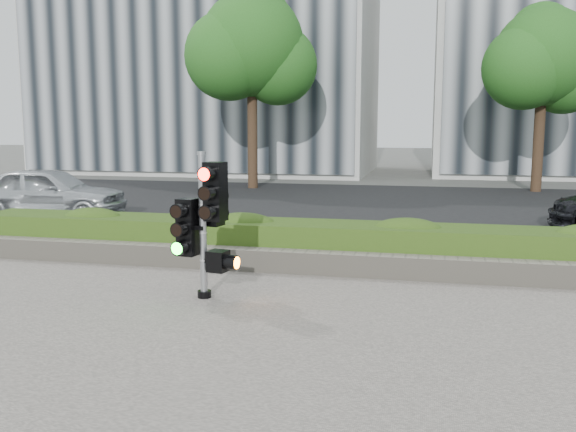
# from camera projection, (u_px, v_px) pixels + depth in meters

# --- Properties ---
(ground) EXTENTS (120.00, 120.00, 0.00)m
(ground) POSITION_uv_depth(u_px,v_px,m) (277.00, 311.00, 7.57)
(ground) COLOR #51514C
(ground) RESTS_ON ground
(sidewalk) EXTENTS (16.00, 11.00, 0.03)m
(sidewalk) POSITION_uv_depth(u_px,v_px,m) (206.00, 395.00, 5.15)
(sidewalk) COLOR #9E9389
(sidewalk) RESTS_ON ground
(road) EXTENTS (60.00, 13.00, 0.02)m
(road) POSITION_uv_depth(u_px,v_px,m) (362.00, 207.00, 17.21)
(road) COLOR black
(road) RESTS_ON ground
(curb) EXTENTS (60.00, 0.25, 0.12)m
(curb) POSITION_uv_depth(u_px,v_px,m) (320.00, 254.00, 10.60)
(curb) COLOR gray
(curb) RESTS_ON ground
(stone_wall) EXTENTS (12.00, 0.32, 0.34)m
(stone_wall) POSITION_uv_depth(u_px,v_px,m) (306.00, 262.00, 9.37)
(stone_wall) COLOR gray
(stone_wall) RESTS_ON sidewalk
(hedge) EXTENTS (12.00, 1.00, 0.68)m
(hedge) POSITION_uv_depth(u_px,v_px,m) (314.00, 243.00, 9.97)
(hedge) COLOR #5C8428
(hedge) RESTS_ON sidewalk
(building_left) EXTENTS (16.00, 9.00, 15.00)m
(building_left) POSITION_uv_depth(u_px,v_px,m) (213.00, 22.00, 30.64)
(building_left) COLOR #B7B7B2
(building_left) RESTS_ON ground
(tree_left) EXTENTS (4.61, 4.03, 7.34)m
(tree_left) POSITION_uv_depth(u_px,v_px,m) (252.00, 48.00, 21.87)
(tree_left) COLOR black
(tree_left) RESTS_ON ground
(tree_right) EXTENTS (4.10, 3.58, 6.53)m
(tree_right) POSITION_uv_depth(u_px,v_px,m) (543.00, 61.00, 20.71)
(tree_right) COLOR black
(tree_right) RESTS_ON ground
(traffic_signal) EXTENTS (0.69, 0.54, 1.92)m
(traffic_signal) POSITION_uv_depth(u_px,v_px,m) (206.00, 218.00, 7.91)
(traffic_signal) COLOR black
(traffic_signal) RESTS_ON sidewalk
(car_silver) EXTENTS (3.89, 1.91, 1.28)m
(car_silver) POSITION_uv_depth(u_px,v_px,m) (49.00, 192.00, 15.01)
(car_silver) COLOR silver
(car_silver) RESTS_ON road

